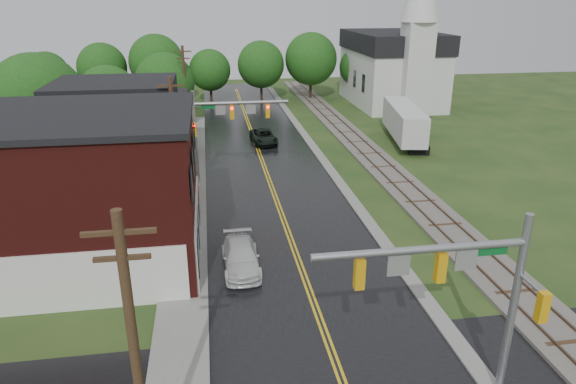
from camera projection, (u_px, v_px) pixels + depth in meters
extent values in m
cube|color=black|center=(264.00, 167.00, 44.13)|extent=(10.00, 90.00, 0.02)
cube|color=gray|center=(314.00, 148.00, 49.52)|extent=(0.80, 70.00, 0.12)
cube|color=gray|center=(190.00, 191.00, 38.62)|extent=(2.40, 50.00, 0.12)
cube|color=#4E1410|center=(60.00, 194.00, 27.05)|extent=(14.00, 10.00, 8.00)
cube|color=silver|center=(198.00, 228.00, 28.97)|extent=(0.10, 9.50, 3.00)
cube|color=black|center=(46.00, 117.00, 25.57)|extent=(14.30, 10.30, 0.30)
cube|color=tan|center=(121.00, 150.00, 37.70)|extent=(8.00, 7.00, 6.40)
cube|color=#3F0F0C|center=(148.00, 132.00, 46.51)|extent=(7.00, 6.00, 4.40)
cube|color=silver|center=(391.00, 78.00, 68.83)|extent=(10.00, 16.00, 7.00)
cube|color=black|center=(394.00, 41.00, 67.15)|extent=(10.40, 16.40, 2.40)
cube|color=silver|center=(415.00, 71.00, 60.74)|extent=(3.20, 3.20, 11.00)
cube|color=#59544C|center=(360.00, 145.00, 50.15)|extent=(3.20, 80.00, 0.20)
cube|color=#4C3828|center=(353.00, 144.00, 50.00)|extent=(0.10, 80.00, 0.12)
cube|color=#4C3828|center=(367.00, 144.00, 50.21)|extent=(0.10, 80.00, 0.12)
cylinder|color=gray|center=(513.00, 309.00, 17.82)|extent=(0.28, 0.28, 7.20)
cylinder|color=gray|center=(421.00, 250.00, 16.37)|extent=(7.20, 0.26, 0.26)
cube|color=orange|center=(440.00, 267.00, 16.72)|extent=(0.32, 0.30, 1.05)
cube|color=orange|center=(359.00, 274.00, 16.33)|extent=(0.32, 0.30, 1.05)
cube|color=gray|center=(466.00, 260.00, 16.78)|extent=(0.75, 0.06, 0.75)
cube|color=gray|center=(399.00, 265.00, 16.44)|extent=(0.75, 0.06, 0.75)
cube|color=#0C5926|center=(488.00, 251.00, 16.79)|extent=(1.40, 0.04, 0.30)
cylinder|color=gray|center=(195.00, 138.00, 39.26)|extent=(0.28, 0.28, 7.20)
cylinder|color=gray|center=(241.00, 103.00, 38.85)|extent=(7.20, 0.26, 0.26)
cube|color=orange|center=(232.00, 112.00, 39.00)|extent=(0.32, 0.30, 1.05)
cube|color=orange|center=(268.00, 111.00, 39.40)|extent=(0.32, 0.30, 1.05)
cube|color=gray|center=(220.00, 110.00, 38.80)|extent=(0.75, 0.06, 0.75)
cube|color=gray|center=(251.00, 109.00, 39.14)|extent=(0.75, 0.06, 0.75)
cube|color=#0C5926|center=(211.00, 107.00, 38.61)|extent=(1.40, 0.04, 0.30)
sphere|color=#FF0C0C|center=(232.00, 108.00, 38.72)|extent=(0.20, 0.20, 0.20)
cylinder|color=#382616|center=(136.00, 363.00, 13.86)|extent=(0.28, 0.28, 9.00)
cube|color=#382616|center=(119.00, 232.00, 12.46)|extent=(1.80, 0.12, 0.12)
cube|color=#382616|center=(122.00, 258.00, 12.71)|extent=(1.40, 0.12, 0.12)
cylinder|color=#382616|center=(175.00, 145.00, 34.16)|extent=(0.28, 0.28, 9.00)
cube|color=#382616|center=(170.00, 86.00, 32.76)|extent=(1.80, 0.12, 0.12)
cube|color=#382616|center=(171.00, 97.00, 33.01)|extent=(1.40, 0.12, 0.12)
cylinder|color=#382616|center=(185.00, 89.00, 54.45)|extent=(0.28, 0.28, 9.00)
cube|color=#382616|center=(183.00, 51.00, 53.06)|extent=(1.80, 0.12, 0.12)
cube|color=#382616|center=(183.00, 58.00, 53.31)|extent=(1.40, 0.12, 0.12)
cylinder|color=black|center=(47.00, 151.00, 42.76)|extent=(0.36, 0.36, 3.42)
sphere|color=#184B15|center=(38.00, 101.00, 41.26)|extent=(7.60, 7.60, 7.60)
sphere|color=#184B15|center=(46.00, 110.00, 41.22)|extent=(5.32, 5.32, 5.32)
cylinder|color=black|center=(113.00, 130.00, 50.85)|extent=(0.36, 0.36, 2.70)
sphere|color=#184B15|center=(108.00, 97.00, 49.67)|extent=(6.00, 6.00, 6.00)
sphere|color=#184B15|center=(115.00, 103.00, 49.57)|extent=(4.20, 4.20, 4.20)
cylinder|color=black|center=(168.00, 114.00, 57.07)|extent=(0.36, 0.36, 2.88)
sphere|color=#184B15|center=(165.00, 82.00, 55.81)|extent=(6.40, 6.40, 6.40)
sphere|color=#184B15|center=(171.00, 88.00, 55.73)|extent=(4.48, 4.48, 4.48)
imported|color=black|center=(264.00, 137.00, 50.94)|extent=(2.59, 4.98, 1.34)
imported|color=silver|center=(241.00, 257.00, 27.47)|extent=(1.95, 4.70, 1.36)
cube|color=black|center=(419.00, 150.00, 47.67)|extent=(1.99, 1.49, 0.80)
cylinder|color=gray|center=(393.00, 131.00, 54.11)|extent=(0.16, 0.16, 0.80)
cube|color=silver|center=(404.00, 121.00, 50.89)|extent=(4.30, 11.42, 2.79)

